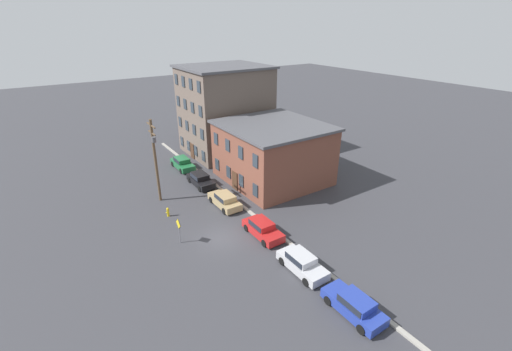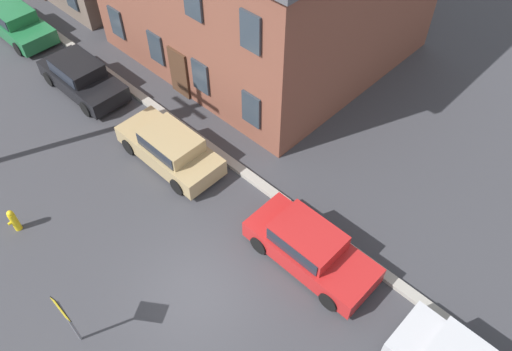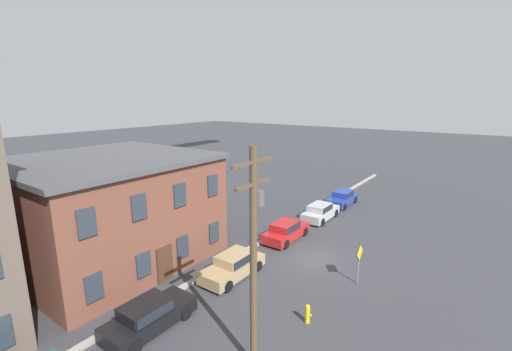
{
  "view_description": "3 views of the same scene",
  "coord_description": "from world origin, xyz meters",
  "px_view_note": "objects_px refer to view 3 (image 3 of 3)",
  "views": [
    {
      "loc": [
        23.2,
        -11.73,
        17.87
      ],
      "look_at": [
        -0.51,
        4.05,
        4.97
      ],
      "focal_mm": 24.0,
      "sensor_mm": 36.0,
      "label": 1
    },
    {
      "loc": [
        6.49,
        -4.16,
        14.13
      ],
      "look_at": [
        0.4,
        2.18,
        4.07
      ],
      "focal_mm": 35.0,
      "sensor_mm": 36.0,
      "label": 2
    },
    {
      "loc": [
        -19.58,
        -9.17,
        10.66
      ],
      "look_at": [
        -1.21,
        4.04,
        5.49
      ],
      "focal_mm": 24.0,
      "sensor_mm": 36.0,
      "label": 3
    }
  ],
  "objects_px": {
    "car_black": "(149,315)",
    "caution_sign": "(359,257)",
    "car_blue": "(342,197)",
    "fire_hydrant": "(307,313)",
    "car_silver": "(320,211)",
    "utility_pole": "(254,250)",
    "car_red": "(286,230)",
    "car_tan": "(233,265)"
  },
  "relations": [
    {
      "from": "car_blue",
      "to": "car_silver",
      "type": "bearing_deg",
      "value": -179.5
    },
    {
      "from": "car_blue",
      "to": "fire_hydrant",
      "type": "distance_m",
      "value": 19.77
    },
    {
      "from": "car_tan",
      "to": "car_blue",
      "type": "height_order",
      "value": "same"
    },
    {
      "from": "caution_sign",
      "to": "car_blue",
      "type": "bearing_deg",
      "value": 25.16
    },
    {
      "from": "car_tan",
      "to": "utility_pole",
      "type": "relative_size",
      "value": 0.49
    },
    {
      "from": "caution_sign",
      "to": "fire_hydrant",
      "type": "relative_size",
      "value": 2.58
    },
    {
      "from": "car_black",
      "to": "utility_pole",
      "type": "bearing_deg",
      "value": -78.41
    },
    {
      "from": "car_tan",
      "to": "car_red",
      "type": "relative_size",
      "value": 1.0
    },
    {
      "from": "car_black",
      "to": "car_tan",
      "type": "distance_m",
      "value": 6.12
    },
    {
      "from": "car_black",
      "to": "caution_sign",
      "type": "height_order",
      "value": "caution_sign"
    },
    {
      "from": "car_silver",
      "to": "car_red",
      "type": "bearing_deg",
      "value": 178.05
    },
    {
      "from": "car_blue",
      "to": "fire_hydrant",
      "type": "height_order",
      "value": "car_blue"
    },
    {
      "from": "car_blue",
      "to": "fire_hydrant",
      "type": "relative_size",
      "value": 4.58
    },
    {
      "from": "car_red",
      "to": "car_blue",
      "type": "xyz_separation_m",
      "value": [
        10.93,
        -0.15,
        0.0
      ]
    },
    {
      "from": "car_silver",
      "to": "car_blue",
      "type": "distance_m",
      "value": 5.27
    },
    {
      "from": "utility_pole",
      "to": "car_blue",
      "type": "bearing_deg",
      "value": 13.26
    },
    {
      "from": "car_black",
      "to": "fire_hydrant",
      "type": "height_order",
      "value": "car_black"
    },
    {
      "from": "car_silver",
      "to": "utility_pole",
      "type": "distance_m",
      "value": 18.6
    },
    {
      "from": "car_silver",
      "to": "utility_pole",
      "type": "xyz_separation_m",
      "value": [
        -17.3,
        -5.27,
        4.33
      ]
    },
    {
      "from": "car_red",
      "to": "car_blue",
      "type": "bearing_deg",
      "value": -0.77
    },
    {
      "from": "caution_sign",
      "to": "utility_pole",
      "type": "height_order",
      "value": "utility_pole"
    },
    {
      "from": "car_black",
      "to": "car_blue",
      "type": "distance_m",
      "value": 23.66
    },
    {
      "from": "car_black",
      "to": "car_silver",
      "type": "distance_m",
      "value": 18.39
    },
    {
      "from": "car_black",
      "to": "fire_hydrant",
      "type": "relative_size",
      "value": 4.58
    },
    {
      "from": "caution_sign",
      "to": "fire_hydrant",
      "type": "height_order",
      "value": "caution_sign"
    },
    {
      "from": "car_black",
      "to": "car_red",
      "type": "xyz_separation_m",
      "value": [
        12.73,
        0.15,
        0.0
      ]
    },
    {
      "from": "car_tan",
      "to": "car_silver",
      "type": "relative_size",
      "value": 1.0
    },
    {
      "from": "car_red",
      "to": "car_tan",
      "type": "bearing_deg",
      "value": -177.93
    },
    {
      "from": "caution_sign",
      "to": "car_silver",
      "type": "bearing_deg",
      "value": 36.84
    },
    {
      "from": "utility_pole",
      "to": "fire_hydrant",
      "type": "distance_m",
      "value": 5.9
    },
    {
      "from": "fire_hydrant",
      "to": "car_black",
      "type": "bearing_deg",
      "value": 129.31
    },
    {
      "from": "fire_hydrant",
      "to": "car_red",
      "type": "bearing_deg",
      "value": 36.89
    },
    {
      "from": "car_black",
      "to": "utility_pole",
      "type": "height_order",
      "value": "utility_pole"
    },
    {
      "from": "car_tan",
      "to": "fire_hydrant",
      "type": "relative_size",
      "value": 4.58
    },
    {
      "from": "car_red",
      "to": "car_silver",
      "type": "distance_m",
      "value": 5.66
    },
    {
      "from": "car_tan",
      "to": "fire_hydrant",
      "type": "xyz_separation_m",
      "value": [
        -1.35,
        -5.73,
        -0.27
      ]
    },
    {
      "from": "car_black",
      "to": "car_silver",
      "type": "bearing_deg",
      "value": -0.14
    },
    {
      "from": "car_tan",
      "to": "caution_sign",
      "type": "xyz_separation_m",
      "value": [
        3.57,
        -6.47,
        0.91
      ]
    },
    {
      "from": "car_black",
      "to": "car_red",
      "type": "distance_m",
      "value": 12.73
    },
    {
      "from": "car_tan",
      "to": "utility_pole",
      "type": "bearing_deg",
      "value": -133.92
    },
    {
      "from": "car_red",
      "to": "caution_sign",
      "type": "xyz_separation_m",
      "value": [
        -3.04,
        -6.71,
        0.91
      ]
    },
    {
      "from": "car_black",
      "to": "car_tan",
      "type": "height_order",
      "value": "same"
    }
  ]
}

